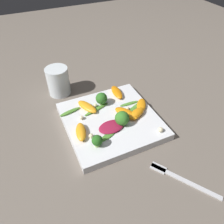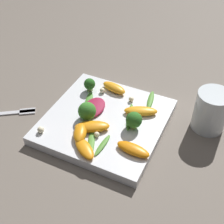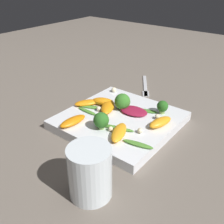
{
  "view_description": "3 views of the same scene",
  "coord_description": "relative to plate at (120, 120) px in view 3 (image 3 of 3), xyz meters",
  "views": [
    {
      "loc": [
        0.44,
        -0.2,
        0.48
      ],
      "look_at": [
        -0.02,
        0.01,
        0.03
      ],
      "focal_mm": 35.0,
      "sensor_mm": 36.0,
      "label": 1
    },
    {
      "loc": [
        -0.25,
        0.48,
        0.53
      ],
      "look_at": [
        -0.01,
        -0.01,
        0.04
      ],
      "focal_mm": 50.0,
      "sensor_mm": 36.0,
      "label": 2
    },
    {
      "loc": [
        -0.47,
        -0.35,
        0.36
      ],
      "look_at": [
        -0.01,
        0.01,
        0.04
      ],
      "focal_mm": 42.0,
      "sensor_mm": 36.0,
      "label": 3
    }
  ],
  "objects": [
    {
      "name": "fork",
      "position": [
        0.24,
        0.07,
        -0.01
      ],
      "size": [
        0.16,
        0.11,
        0.01
      ],
      "color": "silver",
      "rests_on": "ground_plane"
    },
    {
      "name": "drinking_glass",
      "position": [
        -0.22,
        -0.1,
        0.04
      ],
      "size": [
        0.08,
        0.08,
        0.1
      ],
      "color": "white",
      "rests_on": "ground_plane"
    },
    {
      "name": "broccoli_floret_1",
      "position": [
        0.08,
        -0.08,
        0.03
      ],
      "size": [
        0.03,
        0.03,
        0.04
      ],
      "color": "#84AD5B",
      "rests_on": "plate"
    },
    {
      "name": "orange_segment_2",
      "position": [
        0.01,
        0.05,
        0.02
      ],
      "size": [
        0.09,
        0.07,
        0.02
      ],
      "color": "orange",
      "rests_on": "plate"
    },
    {
      "name": "macadamia_nut_4",
      "position": [
        0.11,
        0.1,
        0.02
      ],
      "size": [
        0.01,
        0.01,
        0.01
      ],
      "color": "beige",
      "rests_on": "plate"
    },
    {
      "name": "ground_plane",
      "position": [
        0.0,
        0.0,
        -0.01
      ],
      "size": [
        2.4,
        2.4,
        0.0
      ],
      "primitive_type": "plane",
      "color": "#6B6056"
    },
    {
      "name": "broccoli_floret_2",
      "position": [
        -0.07,
        -0.0,
        0.03
      ],
      "size": [
        0.04,
        0.04,
        0.04
      ],
      "color": "#84AD5B",
      "rests_on": "plate"
    },
    {
      "name": "macadamia_nut_3",
      "position": [
        -0.03,
        -0.08,
        0.02
      ],
      "size": [
        0.01,
        0.01,
        0.01
      ],
      "color": "beige",
      "rests_on": "plate"
    },
    {
      "name": "plate",
      "position": [
        0.0,
        0.0,
        0.0
      ],
      "size": [
        0.27,
        0.27,
        0.02
      ],
      "color": "white",
      "rests_on": "ground_plane"
    },
    {
      "name": "orange_segment_1",
      "position": [
        -0.01,
        0.11,
        0.02
      ],
      "size": [
        0.07,
        0.06,
        0.01
      ],
      "color": "orange",
      "rests_on": "plate"
    },
    {
      "name": "macadamia_nut_2",
      "position": [
        0.05,
        -0.08,
        0.02
      ],
      "size": [
        0.01,
        0.01,
        0.01
      ],
      "color": "beige",
      "rests_on": "plate"
    },
    {
      "name": "radicchio_leaf_0",
      "position": [
        0.04,
        -0.02,
        0.02
      ],
      "size": [
        0.06,
        0.08,
        0.01
      ],
      "color": "maroon",
      "rests_on": "plate"
    },
    {
      "name": "macadamia_nut_0",
      "position": [
        -0.07,
        -0.02,
        0.02
      ],
      "size": [
        0.01,
        0.01,
        0.01
      ],
      "color": "beige",
      "rests_on": "plate"
    },
    {
      "name": "orange_segment_4",
      "position": [
        -0.07,
        -0.05,
        0.02
      ],
      "size": [
        0.08,
        0.06,
        0.02
      ],
      "color": "orange",
      "rests_on": "plate"
    },
    {
      "name": "broccoli_floret_0",
      "position": [
        0.04,
        0.02,
        0.03
      ],
      "size": [
        0.04,
        0.04,
        0.04
      ],
      "color": "#7A9E51",
      "rests_on": "plate"
    },
    {
      "name": "macadamia_nut_1",
      "position": [
        -0.01,
        0.06,
        0.02
      ],
      "size": [
        0.01,
        0.01,
        0.01
      ],
      "color": "beige",
      "rests_on": "plate"
    },
    {
      "name": "orange_segment_3",
      "position": [
        -0.1,
        0.07,
        0.02
      ],
      "size": [
        0.08,
        0.04,
        0.02
      ],
      "color": "orange",
      "rests_on": "plate"
    },
    {
      "name": "arugula_sprig_0",
      "position": [
        -0.05,
        -0.03,
        0.01
      ],
      "size": [
        0.04,
        0.09,
        0.01
      ],
      "color": "#518E33",
      "rests_on": "plate"
    },
    {
      "name": "arugula_sprig_4",
      "position": [
        -0.08,
        -0.11,
        0.02
      ],
      "size": [
        0.03,
        0.07,
        0.01
      ],
      "color": "#518E33",
      "rests_on": "plate"
    },
    {
      "name": "arugula_sprig_3",
      "position": [
        -0.03,
        0.08,
        0.01
      ],
      "size": [
        0.01,
        0.07,
        0.01
      ],
      "color": "#518E33",
      "rests_on": "plate"
    },
    {
      "name": "orange_segment_0",
      "position": [
        0.03,
        -0.1,
        0.02
      ],
      "size": [
        0.07,
        0.04,
        0.02
      ],
      "color": "orange",
      "rests_on": "plate"
    },
    {
      "name": "arugula_sprig_2",
      "position": [
        -0.01,
        0.08,
        0.01
      ],
      "size": [
        0.05,
        0.08,
        0.0
      ],
      "color": "#518E33",
      "rests_on": "plate"
    },
    {
      "name": "arugula_sprig_1",
      "position": [
        0.06,
        -0.04,
        0.01
      ],
      "size": [
        0.04,
        0.06,
        0.0
      ],
      "color": "#47842D",
      "rests_on": "plate"
    },
    {
      "name": "orange_segment_5",
      "position": [
        0.02,
        0.08,
        0.02
      ],
      "size": [
        0.05,
        0.07,
        0.02
      ],
      "color": "orange",
      "rests_on": "plate"
    }
  ]
}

